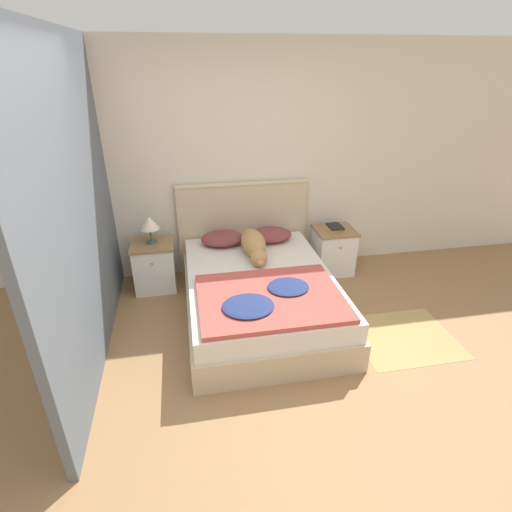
{
  "coord_description": "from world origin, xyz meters",
  "views": [
    {
      "loc": [
        -0.53,
        -2.25,
        2.34
      ],
      "look_at": [
        0.13,
        1.24,
        0.56
      ],
      "focal_mm": 28.0,
      "sensor_mm": 36.0,
      "label": 1
    }
  ],
  "objects_px": {
    "bed": "(260,295)",
    "book_stack": "(335,227)",
    "table_lamp": "(149,223)",
    "pillow_left": "(223,238)",
    "dog": "(254,245)",
    "pillow_right": "(271,235)",
    "nightstand_right": "(333,250)",
    "nightstand_left": "(155,265)"
  },
  "relations": [
    {
      "from": "bed",
      "to": "book_stack",
      "type": "xyz_separation_m",
      "value": [
        1.04,
        0.76,
        0.34
      ]
    },
    {
      "from": "bed",
      "to": "table_lamp",
      "type": "bearing_deg",
      "value": 143.63
    },
    {
      "from": "book_stack",
      "to": "table_lamp",
      "type": "xyz_separation_m",
      "value": [
        -2.08,
        0.01,
        0.2
      ]
    },
    {
      "from": "pillow_left",
      "to": "dog",
      "type": "distance_m",
      "value": 0.44
    },
    {
      "from": "table_lamp",
      "to": "pillow_right",
      "type": "bearing_deg",
      "value": -0.35
    },
    {
      "from": "table_lamp",
      "to": "pillow_left",
      "type": "bearing_deg",
      "value": -0.61
    },
    {
      "from": "table_lamp",
      "to": "book_stack",
      "type": "bearing_deg",
      "value": -0.29
    },
    {
      "from": "pillow_left",
      "to": "book_stack",
      "type": "height_order",
      "value": "pillow_left"
    },
    {
      "from": "nightstand_right",
      "to": "dog",
      "type": "bearing_deg",
      "value": -163.06
    },
    {
      "from": "dog",
      "to": "book_stack",
      "type": "xyz_separation_m",
      "value": [
        1.01,
        0.32,
        -0.01
      ]
    },
    {
      "from": "nightstand_right",
      "to": "book_stack",
      "type": "height_order",
      "value": "book_stack"
    },
    {
      "from": "nightstand_right",
      "to": "dog",
      "type": "relative_size",
      "value": 0.7
    },
    {
      "from": "pillow_right",
      "to": "table_lamp",
      "type": "relative_size",
      "value": 1.6
    },
    {
      "from": "pillow_left",
      "to": "nightstand_left",
      "type": "bearing_deg",
      "value": -179.27
    },
    {
      "from": "bed",
      "to": "book_stack",
      "type": "relative_size",
      "value": 9.33
    },
    {
      "from": "bed",
      "to": "dog",
      "type": "height_order",
      "value": "dog"
    },
    {
      "from": "dog",
      "to": "table_lamp",
      "type": "bearing_deg",
      "value": 162.92
    },
    {
      "from": "nightstand_right",
      "to": "table_lamp",
      "type": "xyz_separation_m",
      "value": [
        -2.08,
        0.02,
        0.49
      ]
    },
    {
      "from": "pillow_right",
      "to": "book_stack",
      "type": "height_order",
      "value": "pillow_right"
    },
    {
      "from": "nightstand_left",
      "to": "pillow_left",
      "type": "distance_m",
      "value": 0.81
    },
    {
      "from": "bed",
      "to": "book_stack",
      "type": "bearing_deg",
      "value": 36.05
    },
    {
      "from": "bed",
      "to": "nightstand_right",
      "type": "relative_size",
      "value": 3.63
    },
    {
      "from": "bed",
      "to": "pillow_right",
      "type": "xyz_separation_m",
      "value": [
        0.27,
        0.76,
        0.31
      ]
    },
    {
      "from": "nightstand_right",
      "to": "pillow_left",
      "type": "bearing_deg",
      "value": 179.57
    },
    {
      "from": "table_lamp",
      "to": "dog",
      "type": "bearing_deg",
      "value": -17.08
    },
    {
      "from": "pillow_left",
      "to": "bed",
      "type": "bearing_deg",
      "value": -70.14
    },
    {
      "from": "pillow_left",
      "to": "dog",
      "type": "height_order",
      "value": "dog"
    },
    {
      "from": "dog",
      "to": "pillow_left",
      "type": "bearing_deg",
      "value": 133.1
    },
    {
      "from": "bed",
      "to": "nightstand_right",
      "type": "bearing_deg",
      "value": 35.73
    },
    {
      "from": "book_stack",
      "to": "table_lamp",
      "type": "height_order",
      "value": "table_lamp"
    },
    {
      "from": "nightstand_right",
      "to": "pillow_right",
      "type": "bearing_deg",
      "value": 179.27
    },
    {
      "from": "pillow_left",
      "to": "dog",
      "type": "relative_size",
      "value": 0.62
    },
    {
      "from": "nightstand_left",
      "to": "pillow_right",
      "type": "bearing_deg",
      "value": 0.43
    },
    {
      "from": "nightstand_right",
      "to": "pillow_left",
      "type": "xyz_separation_m",
      "value": [
        -1.31,
        0.01,
        0.26
      ]
    },
    {
      "from": "pillow_right",
      "to": "pillow_left",
      "type": "bearing_deg",
      "value": 180.0
    },
    {
      "from": "pillow_left",
      "to": "pillow_right",
      "type": "bearing_deg",
      "value": 0.0
    },
    {
      "from": "nightstand_left",
      "to": "pillow_right",
      "type": "height_order",
      "value": "pillow_right"
    },
    {
      "from": "nightstand_right",
      "to": "bed",
      "type": "bearing_deg",
      "value": -144.27
    },
    {
      "from": "bed",
      "to": "pillow_left",
      "type": "height_order",
      "value": "pillow_left"
    },
    {
      "from": "pillow_right",
      "to": "table_lamp",
      "type": "height_order",
      "value": "table_lamp"
    },
    {
      "from": "nightstand_right",
      "to": "dog",
      "type": "xyz_separation_m",
      "value": [
        -1.02,
        -0.31,
        0.3
      ]
    },
    {
      "from": "pillow_right",
      "to": "book_stack",
      "type": "xyz_separation_m",
      "value": [
        0.76,
        -0.0,
        0.03
      ]
    }
  ]
}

